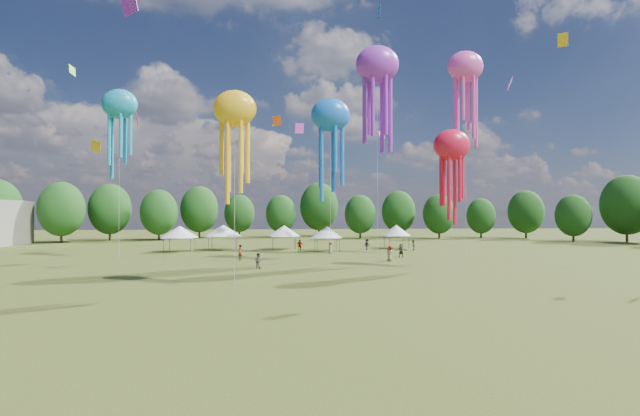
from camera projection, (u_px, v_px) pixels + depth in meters
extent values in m
plane|color=#384416|center=(484.00, 382.00, 15.28)|extent=(300.00, 300.00, 0.00)
imported|color=gray|center=(258.00, 261.00, 46.67)|extent=(0.97, 0.92, 1.59)
imported|color=gray|center=(330.00, 248.00, 64.31)|extent=(0.64, 0.87, 1.64)
imported|color=gray|center=(413.00, 245.00, 70.15)|extent=(0.79, 0.90, 1.54)
imported|color=gray|center=(367.00, 244.00, 71.17)|extent=(1.24, 1.11, 1.67)
imported|color=gray|center=(300.00, 246.00, 67.60)|extent=(1.08, 0.48, 1.81)
imported|color=gray|center=(401.00, 251.00, 58.98)|extent=(1.67, 0.97, 1.72)
imported|color=gray|center=(240.00, 253.00, 55.30)|extent=(0.64, 0.79, 1.86)
imported|color=gray|center=(390.00, 253.00, 54.29)|extent=(0.89, 1.04, 1.80)
cylinder|color=#47474C|center=(164.00, 246.00, 65.56)|extent=(0.08, 0.08, 2.01)
cylinder|color=#47474C|center=(169.00, 244.00, 69.31)|extent=(0.08, 0.08, 2.01)
cylinder|color=#47474C|center=(191.00, 246.00, 65.96)|extent=(0.08, 0.08, 2.01)
cylinder|color=#47474C|center=(195.00, 244.00, 69.71)|extent=(0.08, 0.08, 2.01)
cube|color=white|center=(180.00, 238.00, 67.64)|extent=(4.17, 4.17, 0.10)
cone|color=white|center=(180.00, 232.00, 67.66)|extent=(5.42, 5.42, 1.72)
cylinder|color=#47474C|center=(209.00, 244.00, 69.16)|extent=(0.08, 0.08, 2.03)
cylinder|color=#47474C|center=(212.00, 243.00, 73.07)|extent=(0.08, 0.08, 2.03)
cylinder|color=#47474C|center=(235.00, 244.00, 69.57)|extent=(0.08, 0.08, 2.03)
cylinder|color=#47474C|center=(237.00, 242.00, 73.49)|extent=(0.08, 0.08, 2.03)
cube|color=white|center=(223.00, 236.00, 71.34)|extent=(4.34, 4.34, 0.10)
cone|color=white|center=(223.00, 230.00, 71.35)|extent=(5.64, 5.64, 1.74)
cylinder|color=#47474C|center=(273.00, 244.00, 70.41)|extent=(0.08, 0.08, 1.98)
cylinder|color=#47474C|center=(273.00, 242.00, 73.90)|extent=(0.08, 0.08, 1.98)
cylinder|color=#47474C|center=(296.00, 244.00, 70.79)|extent=(0.08, 0.08, 1.98)
cylinder|color=#47474C|center=(295.00, 242.00, 74.27)|extent=(0.08, 0.08, 1.98)
cube|color=white|center=(284.00, 236.00, 72.36)|extent=(3.91, 3.91, 0.10)
cone|color=white|center=(284.00, 231.00, 72.37)|extent=(5.08, 5.08, 1.70)
cylinder|color=#47474C|center=(317.00, 246.00, 66.63)|extent=(0.08, 0.08, 1.95)
cylinder|color=#47474C|center=(315.00, 244.00, 69.88)|extent=(0.08, 0.08, 1.95)
cylinder|color=#47474C|center=(339.00, 245.00, 66.98)|extent=(0.08, 0.08, 1.95)
cylinder|color=#47474C|center=(336.00, 244.00, 70.22)|extent=(0.08, 0.08, 1.95)
cube|color=white|center=(327.00, 238.00, 68.44)|extent=(3.66, 3.66, 0.10)
cone|color=white|center=(327.00, 232.00, 68.45)|extent=(4.76, 4.76, 1.67)
cylinder|color=#47474C|center=(389.00, 243.00, 72.29)|extent=(0.08, 0.08, 1.99)
cylinder|color=#47474C|center=(384.00, 242.00, 75.42)|extent=(0.08, 0.08, 1.99)
cylinder|color=#47474C|center=(409.00, 243.00, 72.62)|extent=(0.08, 0.08, 1.99)
cylinder|color=#47474C|center=(403.00, 242.00, 75.75)|extent=(0.08, 0.08, 1.99)
cube|color=white|center=(396.00, 236.00, 74.03)|extent=(3.55, 3.55, 0.10)
cone|color=white|center=(396.00, 230.00, 74.04)|extent=(4.61, 4.61, 1.71)
ellipsoid|color=blue|center=(331.00, 115.00, 52.97)|extent=(4.54, 3.18, 3.86)
cylinder|color=beige|center=(331.00, 189.00, 52.86)|extent=(0.03, 0.03, 17.06)
ellipsoid|color=purple|center=(377.00, 64.00, 59.25)|extent=(5.65, 3.95, 4.80)
cylinder|color=beige|center=(378.00, 161.00, 59.10)|extent=(0.03, 0.03, 24.97)
ellipsoid|color=red|center=(452.00, 145.00, 46.49)|extent=(3.75, 2.62, 3.19)
cylinder|color=beige|center=(452.00, 207.00, 46.42)|extent=(0.03, 0.03, 12.60)
ellipsoid|color=#1793C5|center=(120.00, 104.00, 56.48)|extent=(4.29, 3.00, 3.65)
cylinder|color=beige|center=(119.00, 182.00, 56.37)|extent=(0.03, 0.03, 19.15)
ellipsoid|color=yellow|center=(235.00, 109.00, 34.63)|extent=(3.26, 2.28, 2.77)
cylinder|color=beige|center=(235.00, 198.00, 34.54)|extent=(0.03, 0.03, 13.58)
ellipsoid|color=#E643B2|center=(465.00, 67.00, 60.26)|extent=(4.76, 3.33, 4.05)
cylinder|color=beige|center=(466.00, 161.00, 60.11)|extent=(0.03, 0.03, 25.00)
cube|color=#E643B2|center=(299.00, 128.00, 74.85)|extent=(1.52, 0.70, 1.82)
cube|color=purple|center=(471.00, 85.00, 72.40)|extent=(0.59, 0.77, 1.02)
cube|color=#FB4A0F|center=(277.00, 121.00, 62.83)|extent=(1.24, 0.98, 1.52)
cube|color=yellow|center=(563.00, 40.00, 43.20)|extent=(1.19, 0.71, 1.27)
cube|color=purple|center=(129.00, 2.00, 44.01)|extent=(2.06, 0.99, 2.60)
cube|color=yellow|center=(244.00, 119.00, 86.10)|extent=(0.79, 2.04, 2.36)
cube|color=#68F127|center=(72.00, 70.00, 46.92)|extent=(0.58, 1.17, 1.24)
cube|color=blue|center=(379.00, 11.00, 58.29)|extent=(0.12, 1.83, 2.10)
cube|color=#E643B2|center=(510.00, 84.00, 67.57)|extent=(1.38, 1.46, 2.05)
cube|color=red|center=(381.00, 135.00, 88.25)|extent=(1.39, 1.02, 1.40)
cube|color=yellow|center=(96.00, 146.00, 65.38)|extent=(1.67, 0.90, 1.96)
cube|color=#68F127|center=(274.00, 122.00, 64.19)|extent=(0.48, 0.91, 1.08)
cube|color=#E643B2|center=(137.00, 118.00, 42.09)|extent=(0.51, 1.00, 1.18)
cube|color=purple|center=(246.00, 113.00, 66.45)|extent=(1.25, 1.69, 2.33)
cylinder|color=#38281C|center=(61.00, 234.00, 88.02)|extent=(0.44, 0.44, 3.36)
ellipsoid|color=#1B4517|center=(62.00, 209.00, 88.07)|extent=(8.40, 8.40, 10.51)
cylinder|color=#38281C|center=(110.00, 232.00, 95.97)|extent=(0.44, 0.44, 3.41)
ellipsoid|color=#1B4517|center=(110.00, 209.00, 96.03)|extent=(8.53, 8.53, 10.66)
cylinder|color=#38281C|center=(159.00, 233.00, 96.57)|extent=(0.44, 0.44, 3.07)
ellipsoid|color=#1B4517|center=(159.00, 212.00, 96.63)|extent=(7.66, 7.66, 9.58)
cylinder|color=#38281C|center=(199.00, 231.00, 105.60)|extent=(0.44, 0.44, 3.43)
ellipsoid|color=#1B4517|center=(199.00, 209.00, 105.66)|extent=(8.58, 8.58, 10.73)
cylinder|color=#38281C|center=(239.00, 231.00, 112.11)|extent=(0.44, 0.44, 2.95)
ellipsoid|color=#1B4517|center=(239.00, 213.00, 112.17)|extent=(7.37, 7.37, 9.21)
cylinder|color=#38281C|center=(281.00, 231.00, 109.31)|extent=(0.44, 0.44, 2.89)
ellipsoid|color=#1B4517|center=(281.00, 214.00, 109.36)|extent=(7.23, 7.23, 9.04)
cylinder|color=#38281C|center=(319.00, 228.00, 114.74)|extent=(0.44, 0.44, 3.84)
ellipsoid|color=#1B4517|center=(319.00, 206.00, 114.81)|extent=(9.60, 9.60, 11.99)
cylinder|color=#38281C|center=(360.00, 232.00, 104.63)|extent=(0.44, 0.44, 2.84)
ellipsoid|color=#1B4517|center=(360.00, 214.00, 104.68)|extent=(7.11, 7.11, 8.89)
cylinder|color=#38281C|center=(399.00, 231.00, 108.25)|extent=(0.44, 0.44, 3.16)
ellipsoid|color=#1B4517|center=(398.00, 212.00, 108.31)|extent=(7.91, 7.91, 9.88)
cylinder|color=#38281C|center=(439.00, 232.00, 103.36)|extent=(0.44, 0.44, 2.88)
ellipsoid|color=#1B4517|center=(439.00, 214.00, 103.41)|extent=(7.21, 7.21, 9.01)
cylinder|color=#38281C|center=(481.00, 232.00, 106.45)|extent=(0.44, 0.44, 2.63)
ellipsoid|color=#1B4517|center=(481.00, 216.00, 106.50)|extent=(6.57, 6.57, 8.22)
cylinder|color=#38281C|center=(526.00, 232.00, 103.92)|extent=(0.44, 0.44, 3.13)
ellipsoid|color=#1B4517|center=(526.00, 212.00, 103.98)|extent=(7.81, 7.81, 9.77)
cylinder|color=#38281C|center=(573.00, 235.00, 92.40)|extent=(0.44, 0.44, 2.72)
ellipsoid|color=#1B4517|center=(573.00, 215.00, 92.45)|extent=(6.80, 6.80, 8.50)
cylinder|color=#38281C|center=(627.00, 232.00, 90.53)|extent=(0.44, 0.44, 3.81)
ellipsoid|color=#1B4517|center=(627.00, 205.00, 90.60)|extent=(9.52, 9.52, 11.90)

